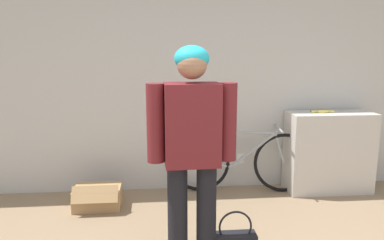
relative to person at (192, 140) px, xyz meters
name	(u,v)px	position (x,y,z in m)	size (l,w,h in m)	color
wall_back	(195,80)	(0.19, 1.64, 0.31)	(8.00, 0.07, 2.60)	silver
side_shelf	(329,152)	(1.74, 1.39, -0.53)	(0.97, 0.41, 0.93)	beige
person	(192,140)	(0.00, 0.00, 0.00)	(0.66, 0.26, 1.68)	black
bicycle	(241,160)	(0.71, 1.44, -0.62)	(1.68, 0.46, 0.77)	black
banana	(322,111)	(1.62, 1.38, -0.04)	(0.29, 0.08, 0.03)	#EAD64C
cardboard_box	(98,197)	(-0.90, 1.14, -0.88)	(0.49, 0.40, 0.29)	tan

